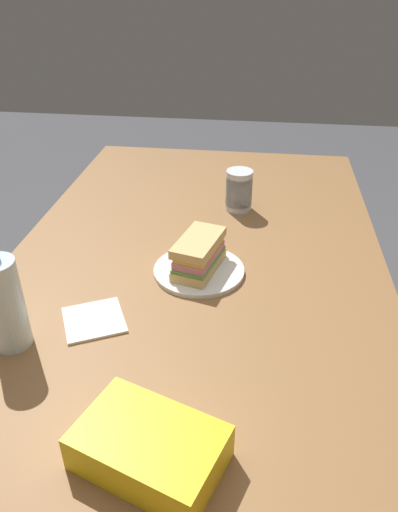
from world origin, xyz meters
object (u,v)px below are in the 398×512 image
Objects in this scene: chip_bag at (149,448)px; water_bottle_tall at (4,304)px; plastic_cup_stack at (239,190)px; sandwich at (199,254)px; dining_table at (191,302)px; paper_plate at (199,270)px.

water_bottle_tall is (0.24, 0.35, 0.07)m from chip_bag.
plastic_cup_stack is at bearing -31.56° from water_bottle_tall.
plastic_cup_stack reaches higher than chip_bag.
sandwich is at bearing -47.62° from water_bottle_tall.
dining_table is at bearing -48.91° from water_bottle_tall.
dining_table is 0.44m from plastic_cup_stack.
paper_plate is at bearing 168.65° from plastic_cup_stack.
dining_table is 0.09m from paper_plate.
dining_table is 0.14m from sandwich.
chip_bag reaches higher than paper_plate.
sandwich reaches higher than dining_table.
plastic_cup_stack is (0.70, -0.43, -0.04)m from water_bottle_tall.
chip_bag is 0.43m from water_bottle_tall.
paper_plate is 1.17× the size of sandwich.
chip_bag is at bearing 179.44° from paper_plate.
paper_plate is (0.03, -0.02, 0.08)m from dining_table.
sandwich is at bearing 12.00° from paper_plate.
dining_table is 8.63× the size of water_bottle_tall.
sandwich is (0.00, 0.00, 0.05)m from paper_plate.
sandwich is 0.87× the size of chip_bag.
dining_table is at bearing -68.80° from chip_bag.
plastic_cup_stack is (0.95, -0.08, 0.03)m from chip_bag.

